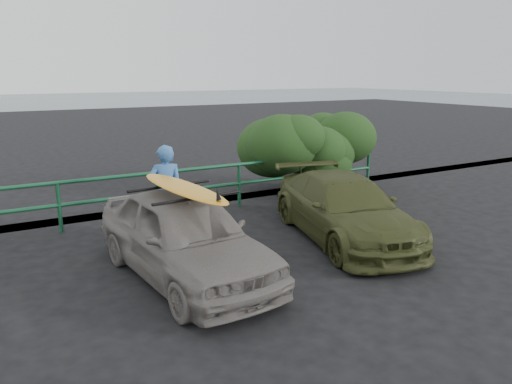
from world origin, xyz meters
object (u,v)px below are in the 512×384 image
man (166,191)px  surfboard (183,188)px  olive_vehicle (344,208)px  sedan (185,236)px  guardrail (111,201)px

man → surfboard: bearing=91.9°
olive_vehicle → man: bearing=161.7°
olive_vehicle → surfboard: bearing=-162.3°
sedan → man: man is taller
man → guardrail: bearing=-45.6°
olive_vehicle → man: (-2.87, 1.79, 0.30)m
surfboard → sedan: bearing=-108.7°
sedan → olive_vehicle: size_ratio=0.96×
guardrail → olive_vehicle: size_ratio=3.42×
surfboard → guardrail: bearing=90.5°
guardrail → man: size_ratio=7.86×
sedan → olive_vehicle: (3.32, 0.24, -0.08)m
man → surfboard: man is taller
olive_vehicle → surfboard: size_ratio=1.63×
guardrail → olive_vehicle: bearing=-40.4°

